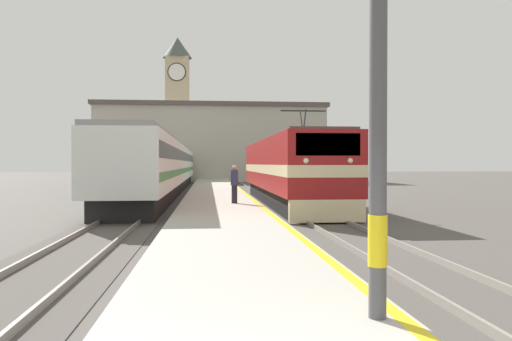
{
  "coord_description": "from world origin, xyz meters",
  "views": [
    {
      "loc": [
        -0.56,
        -3.14,
        2.17
      ],
      "look_at": [
        1.68,
        19.9,
        1.86
      ],
      "focal_mm": 35.0,
      "sensor_mm": 36.0,
      "label": 1
    }
  ],
  "objects_px": {
    "locomotive_train": "(287,170)",
    "person_on_platform": "(234,183)",
    "passenger_train": "(165,166)",
    "clock_tower": "(178,103)"
  },
  "relations": [
    {
      "from": "locomotive_train",
      "to": "person_on_platform",
      "type": "height_order",
      "value": "locomotive_train"
    },
    {
      "from": "locomotive_train",
      "to": "passenger_train",
      "type": "height_order",
      "value": "locomotive_train"
    },
    {
      "from": "passenger_train",
      "to": "person_on_platform",
      "type": "bearing_deg",
      "value": -74.01
    },
    {
      "from": "passenger_train",
      "to": "person_on_platform",
      "type": "relative_size",
      "value": 23.57
    },
    {
      "from": "passenger_train",
      "to": "clock_tower",
      "type": "xyz_separation_m",
      "value": [
        -1.35,
        38.32,
        9.32
      ]
    },
    {
      "from": "locomotive_train",
      "to": "clock_tower",
      "type": "relative_size",
      "value": 0.88
    },
    {
      "from": "clock_tower",
      "to": "passenger_train",
      "type": "bearing_deg",
      "value": -87.98
    },
    {
      "from": "passenger_train",
      "to": "person_on_platform",
      "type": "height_order",
      "value": "passenger_train"
    },
    {
      "from": "clock_tower",
      "to": "person_on_platform",
      "type": "bearing_deg",
      "value": -83.91
    },
    {
      "from": "person_on_platform",
      "to": "passenger_train",
      "type": "bearing_deg",
      "value": 105.99
    }
  ]
}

